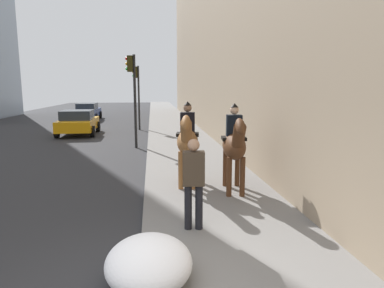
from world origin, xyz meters
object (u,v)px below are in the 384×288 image
Objects in this scene: traffic_light_near_curb at (133,87)px; car_near_lane at (88,111)px; car_mid_lane at (78,122)px; mounted_horse_near at (187,140)px; traffic_light_far_curb at (137,88)px; mounted_horse_far at (234,144)px; pedestrian_greeting at (194,178)px.

car_near_lane is at bearing 17.78° from traffic_light_near_curb.
traffic_light_near_curb reaches higher than car_near_lane.
traffic_light_near_curb is at bearing -146.14° from car_mid_lane.
traffic_light_near_curb is (6.67, 1.75, 1.42)m from mounted_horse_near.
traffic_light_near_curb is at bearing -163.34° from car_near_lane.
traffic_light_near_curb is at bearing -179.34° from traffic_light_far_curb.
traffic_light_far_curb is at bearing -162.11° from mounted_horse_far.
traffic_light_near_curb reaches higher than car_mid_lane.
mounted_horse_far is 14.56m from traffic_light_far_curb.
car_mid_lane is (11.50, 5.19, -0.61)m from mounted_horse_near.
traffic_light_far_curb reaches higher than mounted_horse_near.
mounted_horse_near is 12.63m from car_mid_lane.
mounted_horse_near is at bearing -117.72° from mounted_horse_far.
mounted_horse_far is at bearing 64.22° from mounted_horse_near.
traffic_light_far_curb is at bearing -150.07° from car_near_lane.
traffic_light_near_curb is (9.59, 1.56, 1.67)m from pedestrian_greeting.
mounted_horse_near reaches higher than car_mid_lane.
mounted_horse_far is (-0.74, -1.10, -0.02)m from mounted_horse_near.
mounted_horse_far is 0.55× the size of traffic_light_far_curb.
pedestrian_greeting reaches higher than car_near_lane.
mounted_horse_far is 8.07m from traffic_light_near_curb.
car_near_lane is 15.09m from traffic_light_near_curb.
traffic_light_far_curb reaches higher than pedestrian_greeting.
traffic_light_far_curb is at bearing -164.07° from mounted_horse_near.
traffic_light_far_curb reaches higher than mounted_horse_far.
pedestrian_greeting is 0.37× the size of car_near_lane.
mounted_horse_near is at bearing -164.32° from car_near_lane.
mounted_horse_far is 1.31× the size of pedestrian_greeting.
mounted_horse_near is 0.56× the size of car_mid_lane.
pedestrian_greeting is 9.86m from traffic_light_near_curb.
car_near_lane is (23.83, 6.13, -0.34)m from pedestrian_greeting.
mounted_horse_far reaches higher than car_near_lane.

